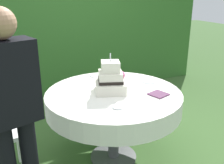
{
  "coord_description": "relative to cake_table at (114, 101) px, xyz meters",
  "views": [
    {
      "loc": [
        -0.99,
        -2.13,
        1.69
      ],
      "look_at": [
        -0.01,
        0.01,
        0.85
      ],
      "focal_mm": 41.7,
      "sensor_mm": 36.0,
      "label": 1
    }
  ],
  "objects": [
    {
      "name": "wedding_cake",
      "position": [
        -0.02,
        0.03,
        0.22
      ],
      "size": [
        0.37,
        0.36,
        0.38
      ],
      "color": "silver",
      "rests_on": "cake_table"
    },
    {
      "name": "serving_plate_far",
      "position": [
        0.21,
        0.3,
        0.1
      ],
      "size": [
        0.14,
        0.14,
        0.01
      ],
      "primitive_type": "cylinder",
      "color": "white",
      "rests_on": "cake_table"
    },
    {
      "name": "serving_plate_near",
      "position": [
        -0.11,
        -0.34,
        0.1
      ],
      "size": [
        0.1,
        0.1,
        0.01
      ],
      "primitive_type": "cylinder",
      "color": "white",
      "rests_on": "cake_table"
    },
    {
      "name": "foliage_hedge",
      "position": [
        0.0,
        2.2,
        0.45
      ],
      "size": [
        5.14,
        0.53,
        2.21
      ],
      "primitive_type": "cube",
      "color": "#336628",
      "rests_on": "ground_plane"
    },
    {
      "name": "napkin_stack",
      "position": [
        0.36,
        -0.24,
        0.1
      ],
      "size": [
        0.19,
        0.19,
        0.01
      ],
      "primitive_type": "cube",
      "rotation": [
        0.0,
        0.0,
        0.31
      ],
      "color": "#603856",
      "rests_on": "cake_table"
    },
    {
      "name": "ground_plane",
      "position": [
        0.0,
        0.0,
        -0.65
      ],
      "size": [
        20.0,
        20.0,
        0.0
      ],
      "primitive_type": "plane",
      "color": "#3D602D"
    },
    {
      "name": "serving_plate_left",
      "position": [
        0.46,
        0.1,
        0.1
      ],
      "size": [
        0.13,
        0.13,
        0.01
      ],
      "primitive_type": "cylinder",
      "color": "white",
      "rests_on": "cake_table"
    },
    {
      "name": "standing_person",
      "position": [
        -0.95,
        -0.44,
        0.28
      ],
      "size": [
        0.4,
        0.29,
        1.6
      ],
      "color": "black",
      "rests_on": "ground_plane"
    },
    {
      "name": "serving_plate_right",
      "position": [
        -0.0,
        0.53,
        0.1
      ],
      "size": [
        0.11,
        0.11,
        0.01
      ],
      "primitive_type": "cylinder",
      "color": "white",
      "rests_on": "cake_table"
    },
    {
      "name": "cake_table",
      "position": [
        0.0,
        0.0,
        0.0
      ],
      "size": [
        1.32,
        1.32,
        0.75
      ],
      "color": "#4C4C51",
      "rests_on": "ground_plane"
    }
  ]
}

